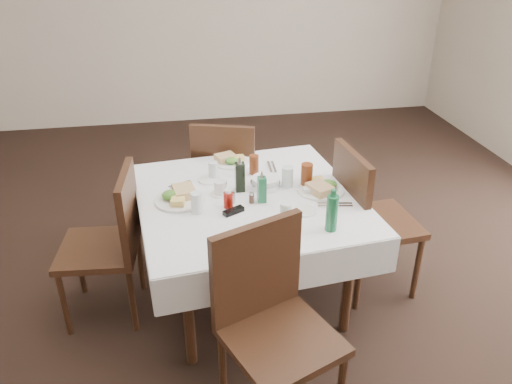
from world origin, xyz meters
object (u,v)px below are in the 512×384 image
water_s (286,213)px  bread_basket (265,182)px  coffee_mug (221,188)px  dining_table (249,208)px  chair_west (113,237)px  ketchup_bottle (228,199)px  water_n (213,170)px  green_bottle (332,212)px  oil_cruet_dark (240,176)px  chair_east (365,213)px  chair_north (226,173)px  water_w (197,203)px  oil_cruet_green (262,188)px  water_e (287,177)px  chair_south (270,314)px

water_s → bread_basket: bearing=93.8°
bread_basket → coffee_mug: bearing=-170.5°
dining_table → chair_west: size_ratio=1.48×
bread_basket → ketchup_bottle: ketchup_bottle is taller
dining_table → water_s: 0.39m
water_n → green_bottle: 0.93m
chair_west → oil_cruet_dark: size_ratio=4.14×
water_n → coffee_mug: water_n is taller
chair_east → water_s: chair_east is taller
chair_north → water_w: chair_north is taller
oil_cruet_green → ketchup_bottle: 0.21m
water_s → oil_cruet_dark: bearing=114.9°
chair_north → coffee_mug: (-0.12, -0.71, 0.24)m
chair_north → chair_west: bearing=-135.8°
water_w → oil_cruet_dark: oil_cruet_dark is taller
chair_east → chair_west: 1.58m
chair_east → water_e: (-0.49, 0.12, 0.25)m
oil_cruet_dark → ketchup_bottle: size_ratio=2.05×
dining_table → water_w: 0.38m
bread_basket → green_bottle: 0.61m
water_e → oil_cruet_dark: bearing=-179.1°
chair_west → bread_basket: bearing=6.0°
bread_basket → green_bottle: (0.25, -0.55, 0.08)m
chair_east → oil_cruet_green: size_ratio=5.00×
bread_basket → ketchup_bottle: 0.34m
dining_table → ketchup_bottle: size_ratio=12.52×
chair_south → water_n: 1.17m
dining_table → chair_west: bearing=179.6°
chair_south → water_s: size_ratio=8.38×
water_w → oil_cruet_dark: 0.36m
chair_east → oil_cruet_dark: size_ratio=4.31×
oil_cruet_dark → coffee_mug: size_ratio=1.96×
dining_table → ketchup_bottle: (-0.14, -0.11, 0.14)m
chair_west → water_w: 0.59m
water_n → green_bottle: size_ratio=0.46×
oil_cruet_green → ketchup_bottle: bearing=-170.1°
chair_north → oil_cruet_green: bearing=-82.2°
chair_south → green_bottle: size_ratio=4.21×
chair_north → water_n: bearing=-106.0°
chair_north → water_n: chair_north is taller
chair_north → chair_south: size_ratio=0.96×
dining_table → oil_cruet_green: bearing=-50.1°
ketchup_bottle → oil_cruet_dark: bearing=63.5°
chair_east → water_w: (-1.07, -0.10, 0.24)m
chair_east → water_n: size_ratio=9.09×
water_n → green_bottle: (0.56, -0.73, 0.05)m
chair_east → water_s: size_ratio=8.36×
chair_north → water_e: (0.31, -0.68, 0.27)m
water_s → ketchup_bottle: water_s is taller
oil_cruet_dark → dining_table: bearing=-62.7°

